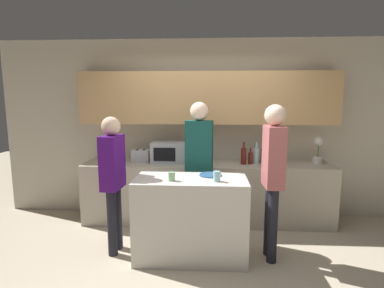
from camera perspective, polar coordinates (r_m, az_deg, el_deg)
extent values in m
plane|color=#BCAD93|center=(3.42, 2.57, -23.45)|extent=(14.00, 14.00, 0.00)
cube|color=beige|center=(4.66, 2.93, 2.88)|extent=(6.40, 0.08, 2.70)
cube|color=tan|center=(4.44, 2.96, 8.74)|extent=(3.74, 0.32, 0.75)
cube|color=#B7AD99|center=(4.50, 2.82, -9.16)|extent=(3.60, 0.62, 0.88)
cube|color=beige|center=(3.51, -0.23, -13.97)|extent=(1.25, 0.58, 0.94)
cube|color=#B7BABC|center=(4.44, -4.26, -1.55)|extent=(0.52, 0.38, 0.30)
cube|color=black|center=(4.26, -5.27, -2.00)|extent=(0.31, 0.01, 0.19)
cube|color=silver|center=(4.53, -9.71, -2.22)|extent=(0.26, 0.16, 0.18)
cube|color=black|center=(4.53, -10.35, -1.07)|extent=(0.02, 0.11, 0.01)
cube|color=black|center=(4.51, -9.12, -1.09)|extent=(0.02, 0.11, 0.01)
cylinder|color=silver|center=(4.70, 22.79, -2.89)|extent=(0.14, 0.14, 0.10)
cylinder|color=#38662D|center=(4.68, 22.89, -1.21)|extent=(0.01, 0.01, 0.18)
sphere|color=silver|center=(4.66, 22.99, 0.49)|extent=(0.13, 0.13, 0.13)
cylinder|color=maroon|center=(4.36, 9.80, -2.31)|extent=(0.08, 0.08, 0.23)
cylinder|color=maroon|center=(4.33, 9.85, -0.20)|extent=(0.03, 0.03, 0.09)
cylinder|color=maroon|center=(4.39, 11.06, -2.70)|extent=(0.07, 0.07, 0.17)
cylinder|color=maroon|center=(4.37, 11.10, -1.21)|extent=(0.02, 0.02, 0.06)
cylinder|color=silver|center=(4.43, 12.15, -2.25)|extent=(0.08, 0.08, 0.23)
cylinder|color=silver|center=(4.40, 12.22, -0.24)|extent=(0.03, 0.03, 0.09)
cylinder|color=#472814|center=(4.52, 13.50, -2.16)|extent=(0.08, 0.08, 0.21)
cylinder|color=#472814|center=(4.49, 13.57, -0.30)|extent=(0.03, 0.03, 0.08)
cylinder|color=black|center=(4.43, 14.94, -2.63)|extent=(0.07, 0.07, 0.18)
cylinder|color=black|center=(4.41, 15.01, -1.02)|extent=(0.02, 0.02, 0.07)
cylinder|color=#472814|center=(4.41, 16.66, -2.72)|extent=(0.08, 0.08, 0.19)
cylinder|color=#472814|center=(4.39, 16.73, -1.06)|extent=(0.03, 0.03, 0.07)
cylinder|color=#2D5684|center=(3.48, 3.53, -5.89)|extent=(0.26, 0.26, 0.01)
cylinder|color=#8AC3CB|center=(3.23, 4.76, -6.16)|extent=(0.08, 0.08, 0.11)
cylinder|color=#83B981|center=(3.25, -3.88, -6.19)|extent=(0.07, 0.07, 0.10)
cylinder|color=black|center=(3.54, 15.08, -14.81)|extent=(0.11, 0.11, 0.85)
cylinder|color=black|center=(3.68, 14.49, -13.83)|extent=(0.11, 0.11, 0.85)
cube|color=#A85757|center=(3.39, 15.27, -2.35)|extent=(0.20, 0.34, 0.67)
sphere|color=beige|center=(3.34, 15.58, 5.29)|extent=(0.23, 0.23, 0.23)
cylinder|color=black|center=(3.83, -14.04, -13.45)|extent=(0.11, 0.11, 0.78)
cylinder|color=black|center=(3.69, -14.99, -14.34)|extent=(0.11, 0.11, 0.78)
cube|color=#46106E|center=(3.56, -14.93, -3.37)|extent=(0.22, 0.35, 0.62)
sphere|color=beige|center=(3.50, -15.19, 3.31)|extent=(0.21, 0.21, 0.21)
cylinder|color=black|center=(4.02, 2.48, -11.55)|extent=(0.11, 0.11, 0.86)
cylinder|color=black|center=(4.04, 0.20, -11.41)|extent=(0.11, 0.11, 0.86)
cube|color=#144841|center=(3.83, 1.38, -0.59)|extent=(0.36, 0.23, 0.68)
sphere|color=beige|center=(3.79, 1.40, 6.25)|extent=(0.23, 0.23, 0.23)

